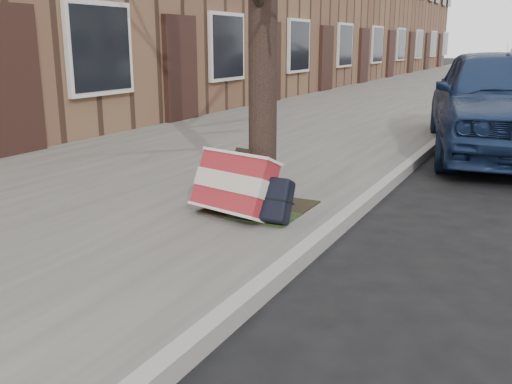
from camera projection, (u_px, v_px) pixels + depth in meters
The scene contains 6 objects.
ground at pixel (471, 321), 3.37m from camera, with size 120.00×120.00×0.00m, color black.
near_sidewalk at pixel (410, 93), 17.90m from camera, with size 5.00×70.00×0.12m, color slate.
dirt_patch at pixel (261, 207), 5.26m from camera, with size 0.85×0.85×0.01m, color black.
suitcase_red at pixel (234, 185), 4.95m from camera, with size 0.73×0.20×0.53m, color maroon.
suitcase_navy at pixel (261, 198), 4.81m from camera, with size 0.53×0.17×0.38m, color black.
car_near_front at pixel (501, 100), 8.21m from camera, with size 1.86×4.63×1.58m, color #18294C.
Camera 1 is at (0.26, -3.31, 1.60)m, focal length 40.00 mm.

